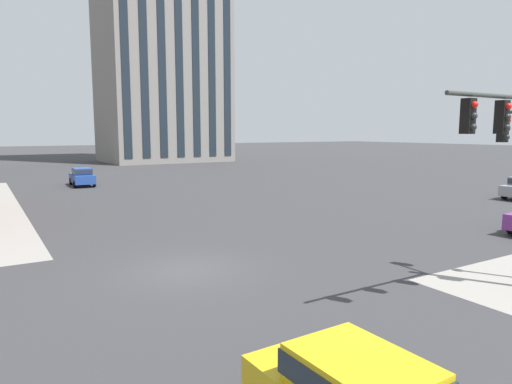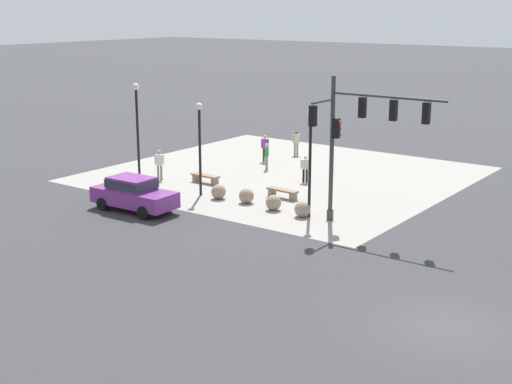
# 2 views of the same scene
# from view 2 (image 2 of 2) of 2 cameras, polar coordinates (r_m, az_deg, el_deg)

# --- Properties ---
(ground_plane) EXTENTS (320.00, 320.00, 0.00)m
(ground_plane) POSITION_cam_2_polar(r_m,az_deg,el_deg) (23.46, 14.99, -10.44)
(ground_plane) COLOR #38383A
(sidewalk_corner_slab) EXTENTS (20.00, 19.00, 0.02)m
(sidewalk_corner_slab) POSITION_cam_2_polar(r_m,az_deg,el_deg) (42.81, 2.23, 1.42)
(sidewalk_corner_slab) COLOR gray
(sidewalk_corner_slab) RESTS_ON ground
(traffic_signal_main) EXTENTS (5.53, 2.09, 6.74)m
(traffic_signal_main) POSITION_cam_2_polar(r_m,az_deg,el_deg) (32.07, 7.77, 4.86)
(traffic_signal_main) COLOR #383D38
(traffic_signal_main) RESTS_ON ground
(bollard_sphere_curb_a) EXTENTS (0.77, 0.77, 0.77)m
(bollard_sphere_curb_a) POSITION_cam_2_polar(r_m,az_deg,el_deg) (34.05, 3.72, -1.38)
(bollard_sphere_curb_a) COLOR gray
(bollard_sphere_curb_a) RESTS_ON ground
(bollard_sphere_curb_b) EXTENTS (0.77, 0.77, 0.77)m
(bollard_sphere_curb_b) POSITION_cam_2_polar(r_m,az_deg,el_deg) (35.11, 1.41, -0.86)
(bollard_sphere_curb_b) COLOR gray
(bollard_sphere_curb_b) RESTS_ON ground
(bollard_sphere_curb_c) EXTENTS (0.77, 0.77, 0.77)m
(bollard_sphere_curb_c) POSITION_cam_2_polar(r_m,az_deg,el_deg) (36.39, -0.77, -0.31)
(bollard_sphere_curb_c) COLOR gray
(bollard_sphere_curb_c) RESTS_ON ground
(bollard_sphere_curb_d) EXTENTS (0.77, 0.77, 0.77)m
(bollard_sphere_curb_d) POSITION_cam_2_polar(r_m,az_deg,el_deg) (37.23, -3.01, 0.02)
(bollard_sphere_curb_d) COLOR gray
(bollard_sphere_curb_d) RESTS_ON ground
(bench_near_signal) EXTENTS (1.83, 0.59, 0.49)m
(bench_near_signal) POSITION_cam_2_polar(r_m,az_deg,el_deg) (37.37, 2.13, -0.01)
(bench_near_signal) COLOR #8E6B4C
(bench_near_signal) RESTS_ON ground
(bench_mid_block) EXTENTS (1.80, 0.50, 0.49)m
(bench_mid_block) POSITION_cam_2_polar(r_m,az_deg,el_deg) (40.66, -4.06, 1.16)
(bench_mid_block) COLOR #8E6B4C
(bench_mid_block) RESTS_ON ground
(pedestrian_near_bench) EXTENTS (0.36, 0.47, 1.65)m
(pedestrian_near_bench) POSITION_cam_2_polar(r_m,az_deg,el_deg) (48.28, 3.23, 4.05)
(pedestrian_near_bench) COLOR gray
(pedestrian_near_bench) RESTS_ON ground
(pedestrian_at_curb) EXTENTS (0.47, 0.36, 1.74)m
(pedestrian_at_curb) POSITION_cam_2_polar(r_m,az_deg,el_deg) (41.59, -7.71, 2.33)
(pedestrian_at_curb) COLOR gray
(pedestrian_at_curb) RESTS_ON ground
(pedestrian_walking_east) EXTENTS (0.33, 0.51, 1.62)m
(pedestrian_walking_east) POSITION_cam_2_polar(r_m,az_deg,el_deg) (43.97, 0.86, 3.01)
(pedestrian_walking_east) COLOR gray
(pedestrian_walking_east) RESTS_ON ground
(pedestrian_with_bag) EXTENTS (0.55, 0.25, 1.74)m
(pedestrian_with_bag) POSITION_cam_2_polar(r_m,az_deg,el_deg) (46.13, 0.71, 3.66)
(pedestrian_with_bag) COLOR #333333
(pedestrian_with_bag) RESTS_ON ground
(pedestrian_by_lamp) EXTENTS (0.48, 0.35, 1.54)m
(pedestrian_by_lamp) POSITION_cam_2_polar(r_m,az_deg,el_deg) (40.76, 3.95, 1.98)
(pedestrian_by_lamp) COLOR black
(pedestrian_by_lamp) RESTS_ON ground
(street_lamp_corner_near) EXTENTS (0.36, 0.36, 5.21)m
(street_lamp_corner_near) POSITION_cam_2_polar(r_m,az_deg,el_deg) (33.43, 4.34, 3.42)
(street_lamp_corner_near) COLOR black
(street_lamp_corner_near) RESTS_ON ground
(street_lamp_mid_sidewalk) EXTENTS (0.36, 0.36, 4.92)m
(street_lamp_mid_sidewalk) POSITION_cam_2_polar(r_m,az_deg,el_deg) (37.49, -4.52, 4.38)
(street_lamp_mid_sidewalk) COLOR black
(street_lamp_mid_sidewalk) RESTS_ON ground
(street_lamp_corner_far) EXTENTS (0.36, 0.36, 5.72)m
(street_lamp_corner_far) POSITION_cam_2_polar(r_m,az_deg,el_deg) (39.80, -9.45, 5.46)
(street_lamp_corner_far) COLOR black
(street_lamp_corner_far) RESTS_ON ground
(car_main_northbound_far) EXTENTS (4.45, 1.99, 1.68)m
(car_main_northbound_far) POSITION_cam_2_polar(r_m,az_deg,el_deg) (35.41, -9.75, -0.05)
(car_main_northbound_far) COLOR #7A3389
(car_main_northbound_far) RESTS_ON ground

